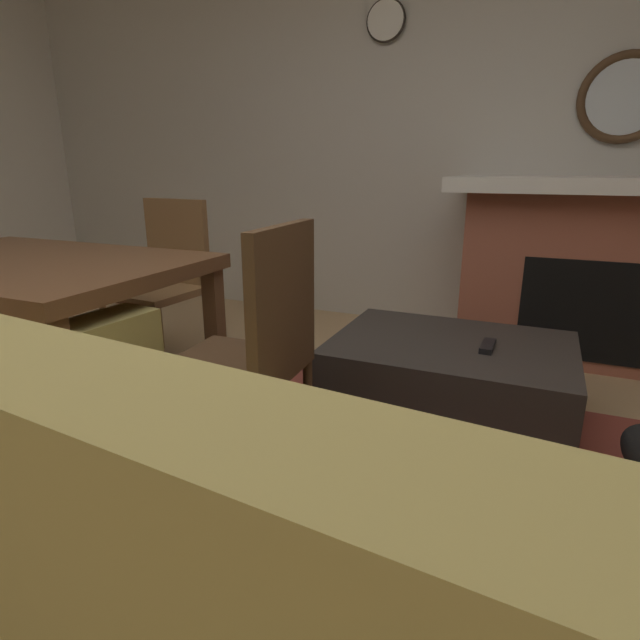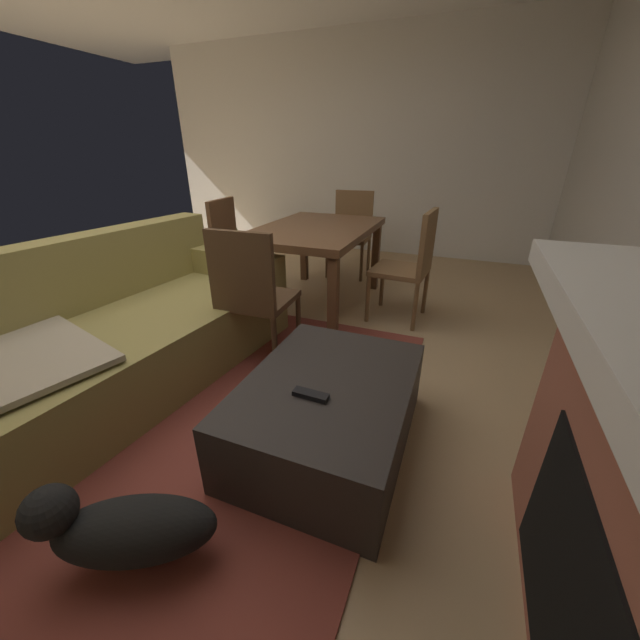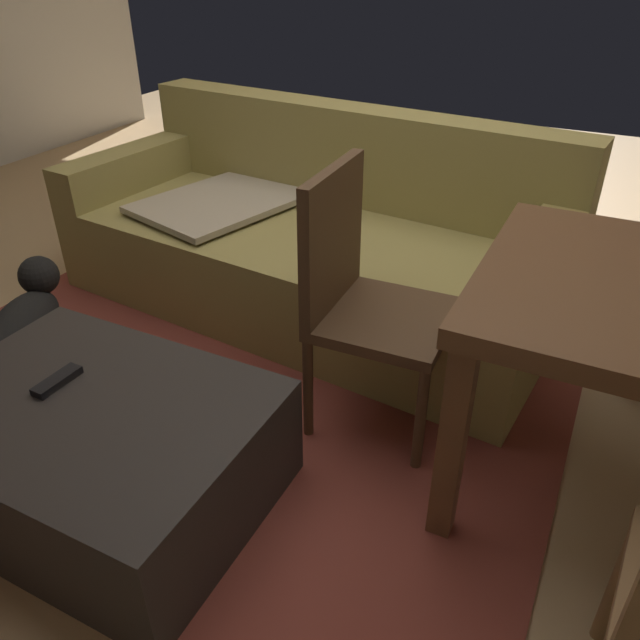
{
  "view_description": "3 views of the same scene",
  "coord_description": "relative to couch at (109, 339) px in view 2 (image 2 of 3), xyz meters",
  "views": [
    {
      "loc": [
        -0.65,
        1.03,
        1.1
      ],
      "look_at": [
        -0.0,
        -0.45,
        0.61
      ],
      "focal_mm": 28.56,
      "sensor_mm": 36.0,
      "label": 1
    },
    {
      "loc": [
        -1.68,
        -1.6,
        1.36
      ],
      "look_at": [
        -0.24,
        -1.03,
        0.63
      ],
      "focal_mm": 20.39,
      "sensor_mm": 36.0,
      "label": 2
    },
    {
      "loc": [
        0.91,
        -2.08,
        1.53
      ],
      "look_at": [
        0.32,
        -0.92,
        0.73
      ],
      "focal_mm": 34.89,
      "sensor_mm": 36.0,
      "label": 3
    }
  ],
  "objects": [
    {
      "name": "floor",
      "position": [
        0.34,
        -0.32,
        -0.3
      ],
      "size": [
        8.6,
        8.6,
        0.0
      ],
      "primitive_type": "plane",
      "color": "tan"
    },
    {
      "name": "wall_right_window_side",
      "position": [
        3.92,
        -0.32,
        1.06
      ],
      "size": [
        0.12,
        5.67,
        2.72
      ],
      "primitive_type": "cube",
      "color": "white",
      "rests_on": "ground"
    },
    {
      "name": "area_rug",
      "position": [
        -0.0,
        -0.75,
        -0.3
      ],
      "size": [
        2.6,
        2.0,
        0.01
      ],
      "primitive_type": "cube",
      "color": "brown",
      "rests_on": "ground"
    },
    {
      "name": "couch",
      "position": [
        0.0,
        0.0,
        0.0
      ],
      "size": [
        2.36,
        1.21,
        0.87
      ],
      "color": "#9E8E4C",
      "rests_on": "ground"
    },
    {
      "name": "ottoman_coffee_table",
      "position": [
        -0.0,
        -1.44,
        -0.12
      ],
      "size": [
        1.02,
        0.75,
        0.37
      ],
      "primitive_type": "cube",
      "color": "#2D2826",
      "rests_on": "ground"
    },
    {
      "name": "tv_remote",
      "position": [
        -0.15,
        -1.41,
        0.08
      ],
      "size": [
        0.05,
        0.16,
        0.02
      ],
      "primitive_type": "cube",
      "rotation": [
        0.0,
        0.0,
        -0.03
      ],
      "color": "black",
      "rests_on": "ottoman_coffee_table"
    },
    {
      "name": "dining_table",
      "position": [
        1.64,
        -0.69,
        0.35
      ],
      "size": [
        1.42,
        0.93,
        0.74
      ],
      "color": "brown",
      "rests_on": "ground"
    },
    {
      "name": "dining_chair_west",
      "position": [
        0.54,
        -0.7,
        0.22
      ],
      "size": [
        0.46,
        0.46,
        0.93
      ],
      "color": "#513823",
      "rests_on": "ground"
    },
    {
      "name": "dining_chair_east",
      "position": [
        2.74,
        -0.69,
        0.22
      ],
      "size": [
        0.46,
        0.46,
        0.93
      ],
      "color": "brown",
      "rests_on": "ground"
    },
    {
      "name": "dining_chair_north",
      "position": [
        1.64,
        0.17,
        0.22
      ],
      "size": [
        0.47,
        0.47,
        0.93
      ],
      "color": "brown",
      "rests_on": "ground"
    },
    {
      "name": "dining_chair_south",
      "position": [
        1.64,
        -1.55,
        0.22
      ],
      "size": [
        0.47,
        0.47,
        0.93
      ],
      "color": "brown",
      "rests_on": "ground"
    },
    {
      "name": "potted_plant",
      "position": [
        2.65,
        1.01,
        -0.0
      ],
      "size": [
        0.35,
        0.35,
        0.52
      ],
      "color": "#474C51",
      "rests_on": "ground"
    },
    {
      "name": "small_dog",
      "position": [
        -0.83,
        -1.0,
        -0.12
      ],
      "size": [
        0.45,
        0.6,
        0.32
      ],
      "color": "black",
      "rests_on": "ground"
    }
  ]
}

